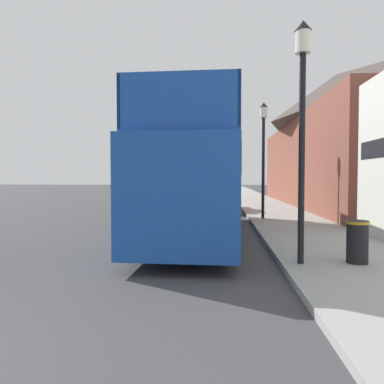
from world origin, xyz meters
TOP-DOWN VIEW (x-y plane):
  - ground_plane at (0.00, 21.00)m, footprint 144.00×144.00m
  - sidewalk at (6.64, 18.00)m, footprint 3.31×108.00m
  - brick_terrace_rear at (11.30, 22.74)m, footprint 6.00×23.29m
  - tour_bus at (3.01, 9.67)m, footprint 2.86×10.54m
  - parked_car_ahead_of_bus at (3.83, 18.32)m, footprint 1.91×4.42m
  - lamp_post_nearest at (5.39, 5.24)m, footprint 0.35×0.35m
  - lamp_post_second at (5.57, 13.86)m, footprint 0.35×0.35m
  - litter_bin at (6.59, 5.36)m, footprint 0.48×0.48m

SIDE VIEW (x-z plane):
  - ground_plane at x=0.00m, z-range 0.00..0.00m
  - sidewalk at x=6.64m, z-range 0.00..0.14m
  - litter_bin at x=6.59m, z-range 0.17..1.07m
  - parked_car_ahead_of_bus at x=3.83m, z-range -0.04..1.37m
  - tour_bus at x=3.01m, z-range -0.20..3.88m
  - lamp_post_nearest at x=5.39m, z-range 1.07..6.12m
  - lamp_post_second at x=5.57m, z-range 1.07..6.15m
  - brick_terrace_rear at x=11.30m, z-range 0.00..8.72m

